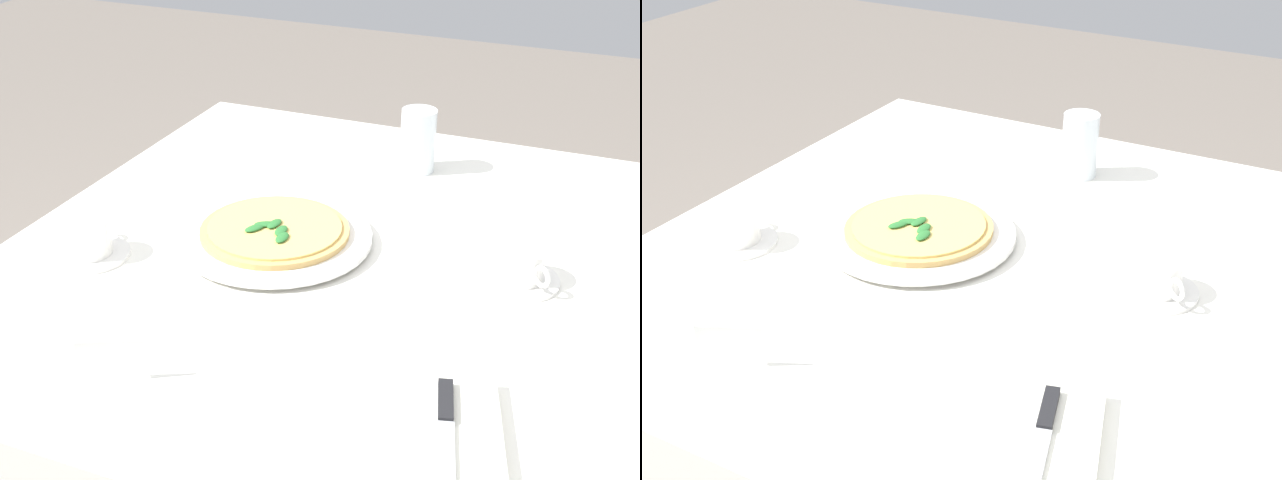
% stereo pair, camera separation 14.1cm
% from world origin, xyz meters
% --- Properties ---
extents(dining_table, '(1.14, 1.14, 0.76)m').
position_xyz_m(dining_table, '(0.00, 0.00, 0.62)').
color(dining_table, white).
rests_on(dining_table, ground_plane).
extents(pizza_plate, '(0.32, 0.32, 0.02)m').
position_xyz_m(pizza_plate, '(0.01, -0.16, 0.77)').
color(pizza_plate, white).
rests_on(pizza_plate, dining_table).
extents(pizza, '(0.24, 0.24, 0.02)m').
position_xyz_m(pizza, '(0.01, -0.16, 0.78)').
color(pizza, '#DBAD60').
rests_on(pizza, pizza_plate).
extents(coffee_cup_far_right, '(0.13, 0.13, 0.06)m').
position_xyz_m(coffee_cup_far_right, '(0.16, -0.41, 0.78)').
color(coffee_cup_far_right, white).
rests_on(coffee_cup_far_right, dining_table).
extents(coffee_cup_left_edge, '(0.13, 0.13, 0.06)m').
position_xyz_m(coffee_cup_left_edge, '(-0.02, 0.23, 0.78)').
color(coffee_cup_left_edge, white).
rests_on(coffee_cup_left_edge, dining_table).
extents(water_glass_far_left, '(0.07, 0.07, 0.12)m').
position_xyz_m(water_glass_far_left, '(-0.37, -0.03, 0.81)').
color(water_glass_far_left, white).
rests_on(water_glass_far_left, dining_table).
extents(napkin_folded, '(0.25, 0.19, 0.02)m').
position_xyz_m(napkin_folded, '(0.37, 0.23, 0.77)').
color(napkin_folded, white).
rests_on(napkin_folded, dining_table).
extents(dinner_knife, '(0.19, 0.07, 0.01)m').
position_xyz_m(dinner_knife, '(0.38, 0.23, 0.78)').
color(dinner_knife, silver).
rests_on(dinner_knife, napkin_folded).
extents(menu_card, '(0.04, 0.08, 0.06)m').
position_xyz_m(menu_card, '(0.42, -0.19, 0.79)').
color(menu_card, white).
rests_on(menu_card, dining_table).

